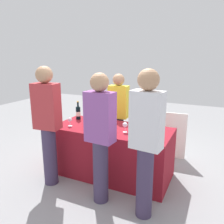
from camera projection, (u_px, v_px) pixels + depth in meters
ground_plane at (112, 174)px, 3.71m from camera, size 12.00×12.00×0.00m
tasting_table at (112, 151)px, 3.61m from camera, size 1.80×0.82×0.78m
wine_bottle_0 at (78, 113)px, 3.96m from camera, size 0.08×0.08×0.32m
wine_bottle_1 at (88, 115)px, 3.84m from camera, size 0.07×0.07×0.31m
wine_bottle_2 at (101, 117)px, 3.68m from camera, size 0.07×0.07×0.33m
wine_bottle_3 at (113, 119)px, 3.60m from camera, size 0.07×0.07×0.32m
wine_bottle_4 at (149, 123)px, 3.38m from camera, size 0.07×0.07×0.32m
wine_glass_0 at (70, 120)px, 3.59m from camera, size 0.07×0.07×0.14m
wine_glass_1 at (86, 122)px, 3.49m from camera, size 0.08×0.08×0.14m
wine_glass_2 at (97, 124)px, 3.40m from camera, size 0.07×0.07×0.13m
wine_glass_3 at (102, 125)px, 3.33m from camera, size 0.07×0.07×0.14m
wine_glass_4 at (125, 125)px, 3.30m from camera, size 0.07×0.07×0.15m
wine_glass_5 at (143, 127)px, 3.18m from camera, size 0.07×0.07×0.15m
server_pouring at (118, 113)px, 4.12m from camera, size 0.35×0.21×1.55m
guest_0 at (47, 121)px, 3.22m from camera, size 0.38×0.24×1.72m
guest_1 at (100, 134)px, 2.82m from camera, size 0.37×0.22×1.67m
guest_2 at (146, 139)px, 2.53m from camera, size 0.37×0.23×1.73m
menu_board at (171, 135)px, 4.22m from camera, size 0.54×0.06×0.85m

